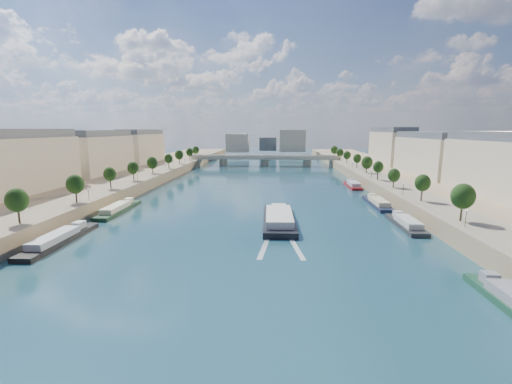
# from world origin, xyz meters

# --- Properties ---
(ground) EXTENTS (700.00, 700.00, 0.00)m
(ground) POSITION_xyz_m (0.00, 100.00, 0.00)
(ground) COLOR #0C2435
(ground) RESTS_ON ground
(quay_left) EXTENTS (44.00, 520.00, 5.00)m
(quay_left) POSITION_xyz_m (-72.00, 100.00, 2.50)
(quay_left) COLOR #9E8460
(quay_left) RESTS_ON ground
(quay_right) EXTENTS (44.00, 520.00, 5.00)m
(quay_right) POSITION_xyz_m (72.00, 100.00, 2.50)
(quay_right) COLOR #9E8460
(quay_right) RESTS_ON ground
(pave_left) EXTENTS (14.00, 520.00, 0.10)m
(pave_left) POSITION_xyz_m (-57.00, 100.00, 5.05)
(pave_left) COLOR gray
(pave_left) RESTS_ON quay_left
(pave_right) EXTENTS (14.00, 520.00, 0.10)m
(pave_right) POSITION_xyz_m (57.00, 100.00, 5.05)
(pave_right) COLOR gray
(pave_right) RESTS_ON quay_right
(trees_left) EXTENTS (4.80, 268.80, 8.26)m
(trees_left) POSITION_xyz_m (-55.00, 102.00, 10.48)
(trees_left) COLOR #382B1E
(trees_left) RESTS_ON ground
(trees_right) EXTENTS (4.80, 268.80, 8.26)m
(trees_right) POSITION_xyz_m (55.00, 110.00, 10.48)
(trees_right) COLOR #382B1E
(trees_right) RESTS_ON ground
(lamps_left) EXTENTS (0.36, 200.36, 4.28)m
(lamps_left) POSITION_xyz_m (-52.50, 90.00, 7.78)
(lamps_left) COLOR black
(lamps_left) RESTS_ON ground
(lamps_right) EXTENTS (0.36, 200.36, 4.28)m
(lamps_right) POSITION_xyz_m (52.50, 105.00, 7.78)
(lamps_right) COLOR black
(lamps_right) RESTS_ON ground
(buildings_left) EXTENTS (16.00, 226.00, 23.20)m
(buildings_left) POSITION_xyz_m (-85.00, 112.00, 16.45)
(buildings_left) COLOR #C8B39A
(buildings_left) RESTS_ON ground
(buildings_right) EXTENTS (16.00, 226.00, 23.20)m
(buildings_right) POSITION_xyz_m (85.00, 112.00, 16.45)
(buildings_right) COLOR #C8B39A
(buildings_right) RESTS_ON ground
(skyline) EXTENTS (79.00, 42.00, 22.00)m
(skyline) POSITION_xyz_m (3.19, 319.52, 14.66)
(skyline) COLOR #C8B39A
(skyline) RESTS_ON ground
(bridge) EXTENTS (112.00, 12.00, 8.15)m
(bridge) POSITION_xyz_m (0.00, 225.72, 5.08)
(bridge) COLOR #C1B79E
(bridge) RESTS_ON ground
(tour_barge) EXTENTS (9.75, 32.31, 4.36)m
(tour_barge) POSITION_xyz_m (8.99, 63.86, 1.30)
(tour_barge) COLOR black
(tour_barge) RESTS_ON ground
(wake) EXTENTS (10.76, 25.98, 0.04)m
(wake) POSITION_xyz_m (8.99, 47.37, 0.02)
(wake) COLOR silver
(wake) RESTS_ON ground
(moored_barges_left) EXTENTS (5.00, 120.54, 3.60)m
(moored_barges_left) POSITION_xyz_m (-45.50, 27.71, 0.84)
(moored_barges_left) COLOR #1A243A
(moored_barges_left) RESTS_ON ground
(moored_barges_right) EXTENTS (5.00, 164.43, 3.60)m
(moored_barges_right) POSITION_xyz_m (45.50, 57.49, 0.84)
(moored_barges_right) COLOR black
(moored_barges_right) RESTS_ON ground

